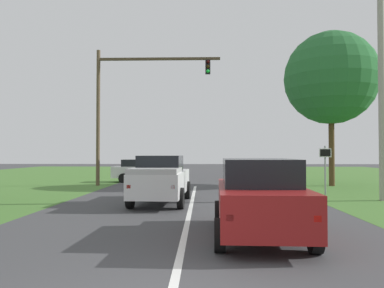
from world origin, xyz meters
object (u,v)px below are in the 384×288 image
Objects in this scene: oak_tree_right at (331,78)px; keep_moving_sign at (325,164)px; pickup_truck_lead at (161,179)px; traffic_light at (128,96)px; utility_pole_right at (382,94)px; red_suv_near at (259,196)px; crossing_suv_far at (145,170)px.

keep_moving_sign is at bearing -111.38° from oak_tree_right.
traffic_light reaches higher than pickup_truck_lead.
keep_moving_sign is 4.27m from utility_pole_right.
keep_moving_sign is (4.74, 9.78, 0.56)m from red_suv_near.
traffic_light is at bearing 149.40° from utility_pole_right.
pickup_truck_lead is at bearing -70.50° from traffic_light.
traffic_light is at bearing 109.50° from pickup_truck_lead.
utility_pole_right reaches higher than crossing_suv_far.
oak_tree_right is at bearing 41.81° from pickup_truck_lead.
oak_tree_right reaches higher than pickup_truck_lead.
crossing_suv_far is 16.66m from utility_pole_right.
utility_pole_right is (-0.35, -7.73, -2.21)m from oak_tree_right.
oak_tree_right reaches higher than traffic_light.
red_suv_near is 1.97× the size of keep_moving_sign.
pickup_truck_lead is 2.19× the size of keep_moving_sign.
crossing_suv_far is at bearing 140.66° from keep_moving_sign.
utility_pole_right is (9.67, 1.23, 3.73)m from pickup_truck_lead.
oak_tree_right reaches higher than crossing_suv_far.
crossing_suv_far is at bearing 166.56° from oak_tree_right.
crossing_suv_far is (0.64, 3.15, -4.92)m from traffic_light.
oak_tree_right is 14.22m from crossing_suv_far.
keep_moving_sign is 0.25× the size of oak_tree_right.
pickup_truck_lead is at bearing -78.28° from crossing_suv_far.
red_suv_near is 0.51× the size of utility_pole_right.
utility_pole_right is at bearing -41.41° from crossing_suv_far.
utility_pole_right reaches higher than keep_moving_sign.
utility_pole_right is (12.15, -10.72, 3.86)m from crossing_suv_far.
oak_tree_right is 1.05× the size of utility_pole_right.
traffic_light is 0.93× the size of utility_pole_right.
pickup_truck_lead is at bearing -172.73° from utility_pole_right.
pickup_truck_lead is 0.57× the size of utility_pole_right.
utility_pole_right reaches higher than red_suv_near.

